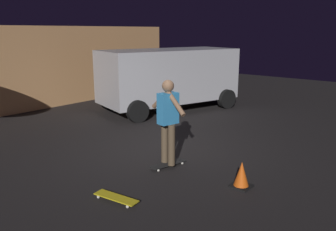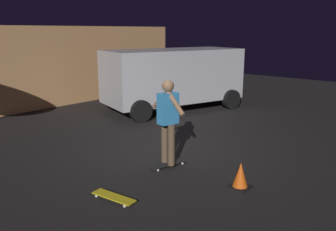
% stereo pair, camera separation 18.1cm
% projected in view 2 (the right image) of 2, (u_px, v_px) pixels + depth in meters
% --- Properties ---
extents(ground_plane, '(28.00, 28.00, 0.00)m').
position_uv_depth(ground_plane, '(162.00, 150.00, 7.89)').
color(ground_plane, black).
extents(low_building, '(11.06, 3.38, 2.79)m').
position_uv_depth(low_building, '(35.00, 64.00, 13.31)').
color(low_building, tan).
rests_on(low_building, ground_plane).
extents(parked_van, '(4.95, 3.31, 2.03)m').
position_uv_depth(parked_van, '(173.00, 75.00, 11.78)').
color(parked_van, '#B2B2B7').
rests_on(parked_van, ground_plane).
extents(skateboard_ridden, '(0.80, 0.36, 0.07)m').
position_uv_depth(skateboard_ridden, '(168.00, 164.00, 6.94)').
color(skateboard_ridden, black).
rests_on(skateboard_ridden, ground_plane).
extents(skateboard_spare, '(0.30, 0.80, 0.07)m').
position_uv_depth(skateboard_spare, '(114.00, 197.00, 5.57)').
color(skateboard_spare, gold).
rests_on(skateboard_spare, ground_plane).
extents(skater, '(0.42, 0.98, 1.67)m').
position_uv_depth(skater, '(168.00, 116.00, 6.71)').
color(skater, brown).
rests_on(skater, skateboard_ridden).
extents(traffic_cone, '(0.34, 0.34, 0.46)m').
position_uv_depth(traffic_cone, '(240.00, 176.00, 5.98)').
color(traffic_cone, black).
rests_on(traffic_cone, ground_plane).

